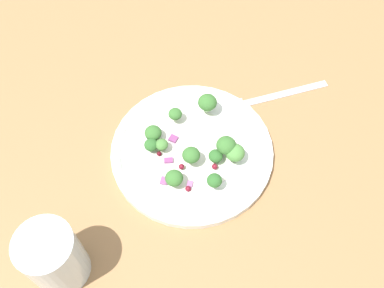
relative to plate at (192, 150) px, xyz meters
The scene contains 24 objects.
ground_plane 2.47cm from the plate, 135.29° to the right, with size 180.00×180.00×2.00cm, color olive.
plate is the anchor object (origin of this frame).
dressing_pool 0.44cm from the plate, 135.00° to the right, with size 14.40×14.40×0.20cm, color white.
broccoli_floret_0 3.61cm from the plate, 43.51° to the right, with size 2.65×2.65×2.68cm.
broccoli_floret_1 5.86cm from the plate, 39.33° to the left, with size 2.98×2.98×3.02cm.
broccoli_floret_2 4.51cm from the plate, 17.96° to the left, with size 2.13×2.13×2.16cm.
broccoli_floret_3 6.99cm from the plate, 33.21° to the left, with size 2.88×2.88×2.92cm.
broccoli_floret_4 6.40cm from the plate, 128.87° to the right, with size 2.11×2.11×2.13cm.
broccoli_floret_5 7.89cm from the plate, 120.25° to the left, with size 2.99×2.99×3.03cm.
broccoli_floret_6 6.20cm from the plate, 166.42° to the left, with size 2.14×2.14×2.16cm.
broccoli_floret_7 6.50cm from the plate, 147.70° to the right, with size 2.61×2.61×2.64cm.
broccoli_floret_8 6.96cm from the plate, 63.41° to the right, with size 2.59×2.59×2.62cm.
broccoli_floret_9 7.52cm from the plate, 14.19° to the right, with size 2.20×2.20×2.23cm.
broccoli_floret_10 4.94cm from the plate, 127.76° to the right, with size 1.92×1.92×1.95cm.
cranberry_0 4.89cm from the plate, ahead, with size 0.88×0.88×0.88cm, color maroon.
cranberry_1 6.98cm from the plate, 45.16° to the right, with size 0.87×0.87×0.87cm, color maroon.
cranberry_2 5.15cm from the plate, 117.69° to the right, with size 0.74×0.74×0.74cm, color #4C0A14.
cranberry_3 3.98cm from the plate, 64.54° to the right, with size 0.86×0.86×0.86cm, color maroon.
onion_bit_0 3.52cm from the plate, 154.55° to the right, with size 1.23×1.17×0.53cm, color #843D75.
onion_bit_1 7.01cm from the plate, 76.36° to the right, with size 1.19×1.02×0.36cm, color #934C84.
onion_bit_2 4.21cm from the plate, 98.36° to the right, with size 0.85×1.33×0.45cm, color #843D75.
onion_bit_3 6.15cm from the plate, 43.49° to the right, with size 0.96×0.80×0.47cm, color #A35B93.
fork 16.75cm from the plate, 88.95° to the left, with size 9.10×17.76×0.50cm.
water_glass 25.25cm from the plate, 84.27° to the right, with size 7.29×7.29×10.34cm, color silver.
Camera 1 is at (27.44, -21.37, 59.44)cm, focal length 41.51 mm.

